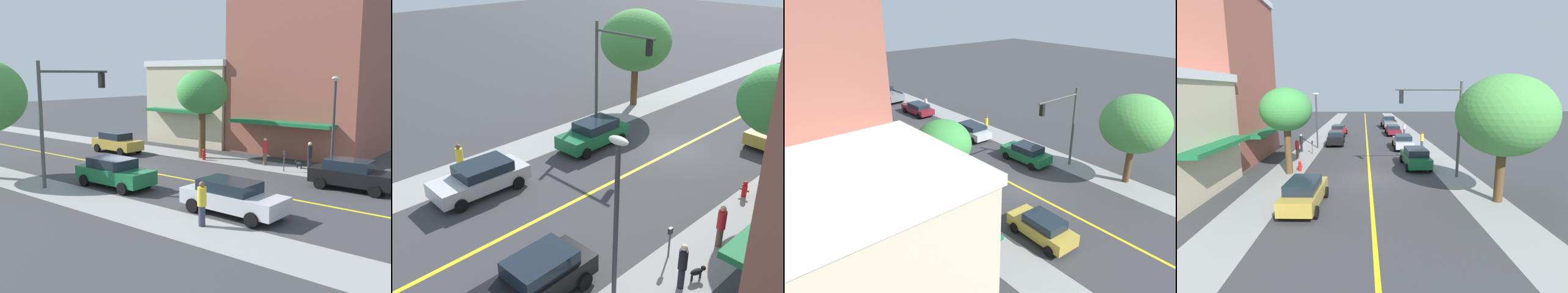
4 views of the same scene
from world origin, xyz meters
TOP-DOWN VIEW (x-y plane):
  - ground_plane at (0.00, 0.00)m, footprint 140.00×140.00m
  - sidewalk_left at (-6.31, 0.00)m, footprint 2.76×126.00m
  - sidewalk_right at (6.31, 0.00)m, footprint 2.76×126.00m
  - road_centerline_stripe at (0.00, 0.00)m, footprint 0.20×126.00m
  - street_tree_left_near at (7.05, -4.52)m, footprint 5.11×5.11m
  - street_tree_right_corner at (-5.99, 1.46)m, footprint 3.69×3.69m
  - fire_hydrant at (-5.35, 2.13)m, footprint 0.44×0.24m
  - parking_meter at (-5.48, 8.39)m, footprint 0.12×0.18m
  - traffic_light_mast at (4.96, 0.30)m, footprint 4.62×0.32m
  - street_lamp at (-5.44, 11.47)m, footprint 0.70×0.36m
  - black_sedan_left_curb at (-3.64, 13.29)m, footprint 2.01×4.33m
  - green_sedan_right_curb at (3.78, 3.08)m, footprint 2.10×4.56m
  - silver_sedan_right_curb at (3.80, 10.79)m, footprint 2.19×4.74m
  - gold_sedan_left_curb at (-3.55, -5.03)m, footprint 2.10×4.37m
  - pedestrian_black_shirt at (-6.77, 9.48)m, footprint 0.32×0.32m
  - pedestrian_red_shirt at (-6.49, 6.43)m, footprint 0.34×0.34m
  - pedestrian_yellow_shirt at (5.85, 10.70)m, footprint 0.37×0.37m
  - small_dog at (-6.94, 8.68)m, footprint 0.40×0.65m

SIDE VIEW (x-z plane):
  - ground_plane at x=0.00m, z-range 0.00..0.00m
  - road_centerline_stripe at x=0.00m, z-range 0.00..0.00m
  - sidewalk_left at x=-6.31m, z-range 0.00..0.01m
  - sidewalk_right at x=6.31m, z-range 0.00..0.01m
  - small_dog at x=-6.94m, z-range 0.08..0.56m
  - fire_hydrant at x=-5.35m, z-range -0.01..0.79m
  - silver_sedan_right_curb at x=3.80m, z-range 0.04..1.54m
  - gold_sedan_left_curb at x=-3.55m, z-range 0.03..1.60m
  - green_sedan_right_curb at x=3.78m, z-range 0.03..1.62m
  - black_sedan_left_curb at x=-3.64m, z-range 0.03..1.63m
  - parking_meter at x=-5.48m, z-range 0.21..1.52m
  - pedestrian_yellow_shirt at x=5.85m, z-range 0.05..1.91m
  - pedestrian_black_shirt at x=-6.77m, z-range 0.07..1.89m
  - pedestrian_red_shirt at x=-6.49m, z-range 0.06..1.91m
  - street_lamp at x=-5.44m, z-range 0.74..6.68m
  - traffic_light_mast at x=4.96m, z-range 1.05..7.79m
  - street_tree_right_corner at x=-5.99m, z-range 1.55..7.91m
  - street_tree_left_near at x=7.05m, z-range 1.29..8.26m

